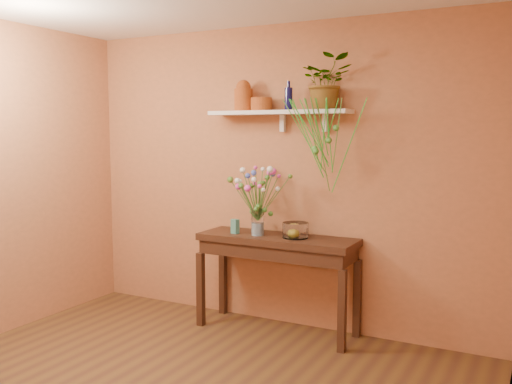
% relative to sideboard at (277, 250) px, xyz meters
% --- Properties ---
extents(room, '(4.04, 4.04, 2.70)m').
position_rel_sideboard_xyz_m(room, '(-0.10, -1.76, 0.62)').
color(room, '#563A1B').
rests_on(room, ground).
extents(sideboard, '(1.40, 0.45, 0.85)m').
position_rel_sideboard_xyz_m(sideboard, '(0.00, 0.00, 0.00)').
color(sideboard, '#392215').
rests_on(sideboard, ground).
extents(wall_shelf, '(1.30, 0.24, 0.19)m').
position_rel_sideboard_xyz_m(wall_shelf, '(-0.04, 0.12, 1.19)').
color(wall_shelf, white).
rests_on(wall_shelf, room).
extents(terracotta_jug, '(0.19, 0.19, 0.27)m').
position_rel_sideboard_xyz_m(terracotta_jug, '(-0.39, 0.11, 1.34)').
color(terracotta_jug, '#9F4B1D').
rests_on(terracotta_jug, wall_shelf).
extents(terracotta_pot, '(0.19, 0.19, 0.11)m').
position_rel_sideboard_xyz_m(terracotta_pot, '(-0.22, 0.12, 1.27)').
color(terracotta_pot, '#9F4B1D').
rests_on(terracotta_pot, wall_shelf).
extents(blue_bottle, '(0.08, 0.08, 0.25)m').
position_rel_sideboard_xyz_m(blue_bottle, '(0.06, 0.10, 1.31)').
color(blue_bottle, '#0D0D3D').
rests_on(blue_bottle, wall_shelf).
extents(spider_plant, '(0.51, 0.48, 0.45)m').
position_rel_sideboard_xyz_m(spider_plant, '(0.40, 0.11, 1.44)').
color(spider_plant, '#40802D').
rests_on(spider_plant, wall_shelf).
extents(plant_fronds, '(0.69, 0.38, 0.77)m').
position_rel_sideboard_xyz_m(plant_fronds, '(0.42, -0.05, 0.98)').
color(plant_fronds, '#40802D').
rests_on(plant_fronds, wall_shelf).
extents(glass_vase, '(0.11, 0.11, 0.23)m').
position_rel_sideboard_xyz_m(glass_vase, '(-0.17, -0.04, 0.22)').
color(glass_vase, white).
rests_on(glass_vase, sideboard).
extents(bouquet, '(0.57, 0.43, 0.49)m').
position_rel_sideboard_xyz_m(bouquet, '(-0.17, -0.04, 0.56)').
color(bouquet, '#386B28').
rests_on(bouquet, glass_vase).
extents(glass_bowl, '(0.22, 0.22, 0.13)m').
position_rel_sideboard_xyz_m(glass_bowl, '(0.18, -0.00, 0.18)').
color(glass_bowl, white).
rests_on(glass_bowl, sideboard).
extents(lemon, '(0.08, 0.08, 0.08)m').
position_rel_sideboard_xyz_m(lemon, '(0.17, -0.02, 0.17)').
color(lemon, yellow).
rests_on(lemon, glass_bowl).
extents(carton, '(0.07, 0.06, 0.13)m').
position_rel_sideboard_xyz_m(carton, '(-0.38, -0.07, 0.19)').
color(carton, '#326A8A').
rests_on(carton, sideboard).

